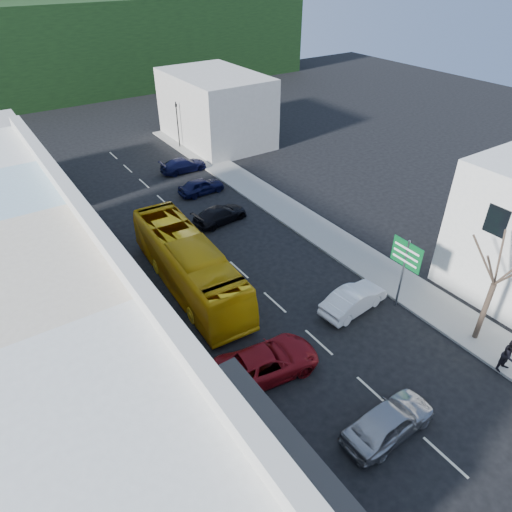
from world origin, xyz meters
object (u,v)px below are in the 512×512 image
Objects in this scene: pedestrian_right at (509,357)px; traffic_signal at (178,125)px; pedestrian_left at (167,361)px; car_white at (353,300)px; car_red at (266,363)px; street_tree at (494,284)px; direction_sign at (402,274)px; bus at (188,265)px; car_silver at (389,422)px.

traffic_signal is at bearing 97.62° from pedestrian_right.
car_white is at bearing -117.93° from pedestrian_left.
traffic_signal is (3.23, 29.25, 1.69)m from car_white.
street_tree is at bearing -105.06° from car_red.
traffic_signal is (0.80, 30.37, 0.17)m from direction_sign.
car_red is (-6.92, -1.11, 0.00)m from car_white.
bus is 17.80m from pedestrian_right.
street_tree is at bearing -151.51° from car_white.
car_white is 0.99× the size of direction_sign.
car_silver is 7.51m from pedestrian_right.
street_tree reaches higher than bus.
direction_sign reaches higher than car_white.
bus is 1.57× the size of street_tree.
car_silver is 8.90m from street_tree.
street_tree is at bearing -47.29° from bus.
car_white is 7.01m from car_red.
street_tree reaches higher than pedestrian_right.
car_silver is 1.00× the size of car_white.
car_white is 0.59× the size of street_tree.
car_red is 1.04× the size of direction_sign.
car_white is 7.26m from street_tree.
car_white and car_red have the same top height.
pedestrian_right is 0.38× the size of direction_sign.
bus is 12.49m from direction_sign.
bus reaches higher than car_red.
traffic_signal is (10.15, 30.36, 1.69)m from car_red.
car_red is 32.06m from traffic_signal.
car_red is at bearing 154.61° from pedestrian_right.
street_tree is (8.27, 1.36, 3.00)m from car_silver.
car_white is at bearing 119.11° from pedestrian_right.
direction_sign is at bearing -121.31° from pedestrian_left.
car_red is at bearing 59.55° from traffic_signal.
bus is 14.29m from car_silver.
pedestrian_right is 36.90m from traffic_signal.
pedestrian_right is (7.45, -0.83, 0.30)m from car_silver.
car_silver is 10.44m from pedestrian_left.
direction_sign is at bearing -52.36° from car_silver.
car_silver is 2.59× the size of pedestrian_left.
car_red is at bearing 157.91° from street_tree.
car_silver and car_white have the same top height.
bus is at bearing 6.06° from car_red.
pedestrian_left is 16.45m from street_tree.
car_white is 29.48m from traffic_signal.
direction_sign reaches higher than pedestrian_right.
car_white is 8.17m from pedestrian_right.
street_tree is (10.52, -12.73, 2.15)m from bus.
car_white is at bearing -35.22° from car_silver.
bus is at bearing 129.58° from street_tree.
pedestrian_left is 0.38× the size of direction_sign.
pedestrian_left reaches higher than car_silver.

